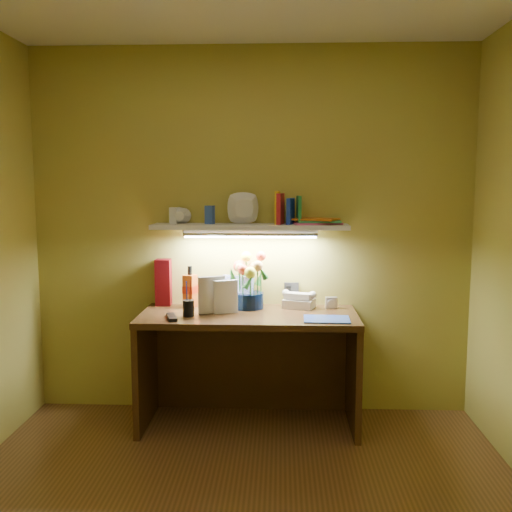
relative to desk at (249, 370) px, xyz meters
The scene contains 13 objects.
desk is the anchor object (origin of this frame).
flower_bouquet 0.58m from the desk, 94.68° to the left, with size 0.23×0.23×0.37m, color #051432, non-canonical shape.
telephone 0.58m from the desk, 29.86° to the left, with size 0.20×0.15×0.12m, color beige, non-canonical shape.
desk_clock 0.71m from the desk, 18.51° to the left, with size 0.08×0.04×0.08m, color silver.
whisky_bottle 0.68m from the desk, 155.75° to the left, with size 0.08×0.08×0.28m, color #B34814, non-canonical shape.
whisky_box 0.84m from the desk, 158.31° to the left, with size 0.10×0.10×0.32m, color #55060A.
pen_cup 0.60m from the desk, 166.79° to the right, with size 0.07×0.07×0.17m, color black.
art_card 0.52m from the desk, 115.09° to the left, with size 0.22×0.04×0.22m, color white, non-canonical shape.
tv_remote 0.63m from the desk, 160.93° to the right, with size 0.05×0.18×0.02m, color black.
blue_folder 0.64m from the desk, 17.01° to the right, with size 0.28×0.21×0.01m, color #3154B4.
desk_book_a 0.59m from the desk, behind, with size 0.18×0.02×0.24m, color beige.
desk_book_b 0.53m from the desk, behind, with size 0.16×0.02×0.22m, color white.
wall_shelf 0.98m from the desk, 83.76° to the left, with size 1.30×0.31×0.25m.
Camera 1 is at (0.20, -2.39, 1.57)m, focal length 40.00 mm.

